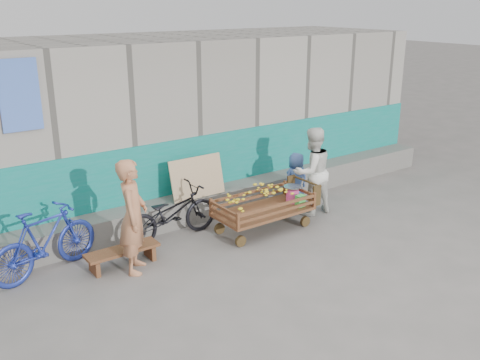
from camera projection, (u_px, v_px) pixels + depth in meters
ground at (263, 277)px, 7.41m from camera, size 80.00×80.00×0.00m
building_wall at (132, 122)px, 10.06m from camera, size 12.00×3.50×3.00m
banana_cart at (262, 202)px, 8.74m from camera, size 1.77×0.81×0.75m
bench at (123, 253)px, 7.66m from camera, size 1.07×0.32×0.27m
vendor_man at (133, 216)px, 7.34m from camera, size 0.65×0.71×1.64m
woman at (312, 171)px, 9.39m from camera, size 0.80×0.65×1.57m
child at (296, 180)px, 9.79m from camera, size 0.53×0.38×1.03m
bicycle_dark at (171, 214)px, 8.46m from camera, size 1.67×0.63×0.87m
bicycle_blue at (45, 241)px, 7.36m from camera, size 1.70×0.92×0.98m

